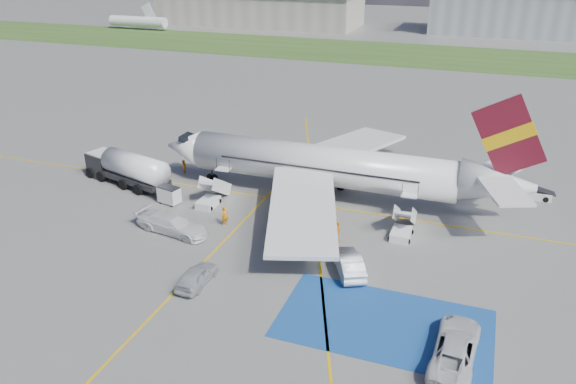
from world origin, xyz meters
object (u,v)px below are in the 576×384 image
belt_loader (527,194)px  van_white_b (172,222)px  fuel_tanker (128,171)px  car_silver_a (197,276)px  gpu_cart (169,196)px  car_silver_b (349,263)px  van_white_a (456,344)px  airliner (336,167)px

belt_loader → van_white_b: (-29.31, -18.50, 0.69)m
fuel_tanker → belt_loader: size_ratio=2.23×
fuel_tanker → car_silver_a: 21.41m
fuel_tanker → van_white_b: bearing=-22.7°
fuel_tanker → gpu_cart: 7.10m
car_silver_b → van_white_b: size_ratio=0.94×
car_silver_a → car_silver_b: 11.50m
gpu_cart → car_silver_b: bearing=-5.4°
car_silver_a → car_silver_b: (10.11, 5.49, 0.09)m
van_white_a → belt_loader: bearing=-96.8°
airliner → car_silver_b: 13.69m
car_silver_a → van_white_a: van_white_a is taller
car_silver_b → belt_loader: bearing=-150.9°
airliner → van_white_b: (-11.43, -11.58, -2.35)m
belt_loader → fuel_tanker: bearing=-168.7°
car_silver_b → airliner: bearing=-96.7°
gpu_cart → belt_loader: (32.69, 13.38, -0.42)m
car_silver_b → van_white_b: bearing=-30.5°
car_silver_a → car_silver_b: car_silver_b is taller
van_white_b → car_silver_a: bearing=-128.3°
gpu_cart → van_white_b: bearing=-44.4°
belt_loader → car_silver_a: car_silver_a is taller
airliner → car_silver_b: (4.64, -12.63, -2.57)m
fuel_tanker → car_silver_a: size_ratio=2.51×
belt_loader → car_silver_a: (-23.35, -25.04, 0.38)m
van_white_a → van_white_b: size_ratio=1.02×
fuel_tanker → van_white_b: size_ratio=2.02×
fuel_tanker → belt_loader: bearing=30.8°
belt_loader → car_silver_b: (-13.25, -19.55, 0.47)m
gpu_cart → car_silver_a: size_ratio=0.53×
belt_loader → car_silver_a: size_ratio=1.13×
gpu_cart → belt_loader: 35.33m
van_white_b → belt_loader: bearing=-48.4°
belt_loader → van_white_a: van_white_a is taller
car_silver_a → van_white_b: bearing=-47.5°
car_silver_a → gpu_cart: bearing=-51.2°
fuel_tanker → car_silver_a: (15.87, -14.35, -0.77)m
car_silver_a → van_white_a: 18.72m
fuel_tanker → gpu_cart: fuel_tanker is taller
belt_loader → van_white_a: (-4.72, -26.80, 0.66)m
airliner → car_silver_a: (-5.47, -18.12, -2.66)m
van_white_a → car_silver_b: bearing=-37.1°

